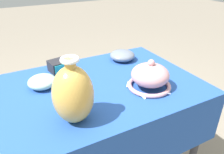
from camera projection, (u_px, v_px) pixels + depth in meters
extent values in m
cylinder|color=#38383D|center=(195.00, 144.00, 1.31)|extent=(0.04, 0.04, 0.70)
cylinder|color=#38383D|center=(16.00, 131.00, 1.42)|extent=(0.04, 0.04, 0.70)
cylinder|color=#38383D|center=(137.00, 94.00, 1.80)|extent=(0.04, 0.04, 0.70)
cube|color=#38383D|center=(100.00, 87.00, 1.19)|extent=(1.04, 0.73, 0.03)
cube|color=#234C9E|center=(100.00, 85.00, 1.18)|extent=(1.06, 0.75, 0.01)
cube|color=#234C9E|center=(138.00, 152.00, 0.96)|extent=(1.06, 0.01, 0.30)
ellipsoid|color=gold|center=(73.00, 95.00, 0.86)|extent=(0.17, 0.17, 0.25)
cylinder|color=gold|center=(70.00, 64.00, 0.80)|extent=(0.04, 0.04, 0.03)
torus|color=white|center=(70.00, 60.00, 0.79)|extent=(0.07, 0.07, 0.02)
torus|color=#D19399|center=(149.00, 86.00, 1.15)|extent=(0.23, 0.23, 0.02)
ellipsoid|color=#D19399|center=(150.00, 75.00, 1.12)|extent=(0.20, 0.20, 0.11)
sphere|color=#D19399|center=(151.00, 63.00, 1.09)|extent=(0.04, 0.04, 0.04)
cone|color=white|center=(166.00, 81.00, 1.19)|extent=(0.01, 0.04, 0.03)
cone|color=white|center=(143.00, 76.00, 1.25)|extent=(0.04, 0.02, 0.03)
cone|color=white|center=(128.00, 84.00, 1.16)|extent=(0.03, 0.04, 0.03)
cone|color=white|center=(142.00, 96.00, 1.06)|extent=(0.03, 0.04, 0.03)
cone|color=white|center=(168.00, 94.00, 1.08)|extent=(0.04, 0.02, 0.03)
cube|color=#232328|center=(60.00, 65.00, 1.31)|extent=(0.14, 0.12, 0.07)
cube|color=teal|center=(64.00, 68.00, 1.28)|extent=(0.11, 0.03, 0.05)
ellipsoid|color=#A8CCB7|center=(42.00, 82.00, 1.14)|extent=(0.15, 0.15, 0.06)
ellipsoid|color=slate|center=(122.00, 55.00, 1.45)|extent=(0.16, 0.16, 0.07)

